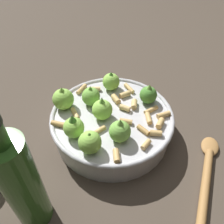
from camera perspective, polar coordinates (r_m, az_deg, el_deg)
ground_plane at (r=0.54m, az=-0.00°, el=-4.94°), size 2.40×2.40×0.00m
cooking_pan at (r=0.51m, az=-0.38°, el=-2.18°), size 0.26×0.26×0.11m
olive_oil_bottle at (r=0.37m, az=-21.05°, el=-15.77°), size 0.05×0.05×0.24m
wooden_spoon at (r=0.49m, az=21.69°, el=-15.05°), size 0.25×0.07×0.02m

